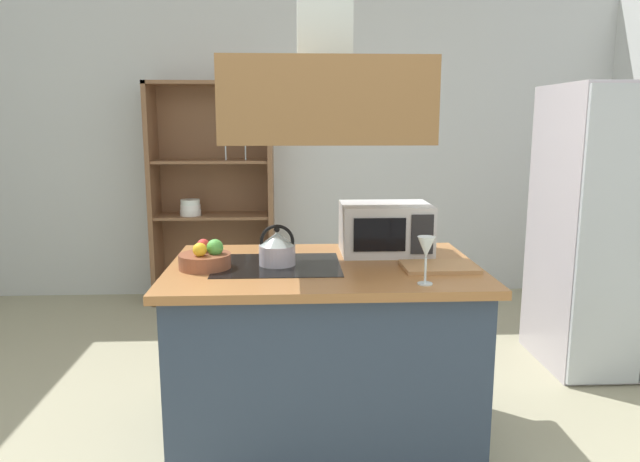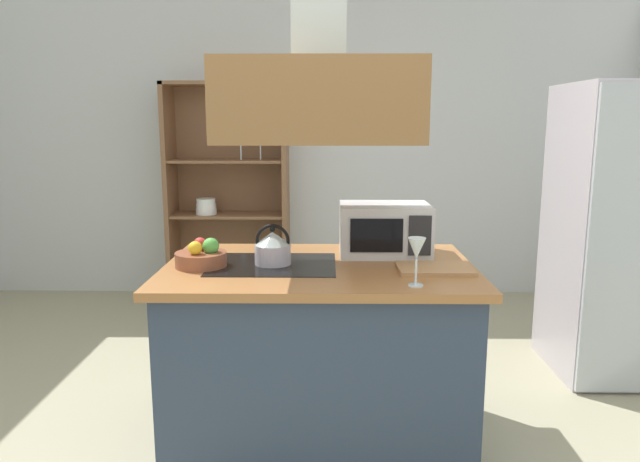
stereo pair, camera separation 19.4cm
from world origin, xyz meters
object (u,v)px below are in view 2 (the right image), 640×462
fruit_bowl (202,257)px  cutting_board (435,269)px  refrigerator (634,232)px  wine_glass_on_counter (417,251)px  kettle (273,248)px  microwave (385,229)px  dish_cabinet (229,205)px

fruit_bowl → cutting_board: bearing=-3.1°
refrigerator → wine_glass_on_counter: refrigerator is taller
refrigerator → fruit_bowl: bearing=-160.2°
kettle → cutting_board: bearing=-7.7°
wine_glass_on_counter → refrigerator: bearing=38.5°
microwave → dish_cabinet: bearing=118.2°
dish_cabinet → cutting_board: dish_cabinet is taller
dish_cabinet → microwave: dish_cabinet is taller
dish_cabinet → kettle: size_ratio=9.75×
refrigerator → wine_glass_on_counter: size_ratio=8.77×
microwave → cutting_board: bearing=-60.0°
microwave → wine_glass_on_counter: 0.62m
microwave → fruit_bowl: size_ratio=1.89×
wine_glass_on_counter → cutting_board: bearing=64.4°
microwave → wine_glass_on_counter: bearing=-83.1°
refrigerator → cutting_board: (-1.41, -0.96, 0.01)m
kettle → wine_glass_on_counter: 0.73m
dish_cabinet → fruit_bowl: bearing=-83.5°
refrigerator → fruit_bowl: (-2.50, -0.90, 0.04)m
cutting_board → kettle: bearing=172.3°
cutting_board → fruit_bowl: size_ratio=1.40×
refrigerator → dish_cabinet: bearing=150.4°
dish_cabinet → wine_glass_on_counter: 3.07m
microwave → wine_glass_on_counter: size_ratio=2.23×
dish_cabinet → fruit_bowl: dish_cabinet is taller
refrigerator → fruit_bowl: size_ratio=7.43×
kettle → microwave: bearing=23.6°
refrigerator → cutting_board: bearing=-145.8°
refrigerator → fruit_bowl: 2.65m
kettle → wine_glass_on_counter: bearing=-30.1°
kettle → wine_glass_on_counter: size_ratio=0.95×
dish_cabinet → wine_glass_on_counter: size_ratio=9.27×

